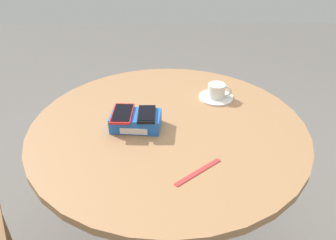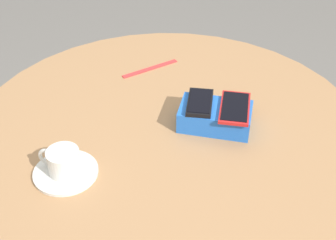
# 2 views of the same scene
# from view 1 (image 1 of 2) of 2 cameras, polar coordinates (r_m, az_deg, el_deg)

# --- Properties ---
(round_table) EXTENTS (1.08, 1.08, 0.76)m
(round_table) POSITION_cam_1_polar(r_m,az_deg,el_deg) (1.36, -0.00, -4.70)
(round_table) COLOR #2D2D2D
(round_table) RESTS_ON ground_plane
(phone_box) EXTENTS (0.20, 0.13, 0.06)m
(phone_box) POSITION_cam_1_polar(r_m,az_deg,el_deg) (1.27, -5.62, -0.16)
(phone_box) COLOR blue
(phone_box) RESTS_ON round_table
(phone_red) EXTENTS (0.08, 0.15, 0.01)m
(phone_red) POSITION_cam_1_polar(r_m,az_deg,el_deg) (1.25, -7.95, 1.14)
(phone_red) COLOR red
(phone_red) RESTS_ON phone_box
(phone_black) EXTENTS (0.07, 0.12, 0.01)m
(phone_black) POSITION_cam_1_polar(r_m,az_deg,el_deg) (1.24, -3.75, 1.02)
(phone_black) COLOR black
(phone_black) RESTS_ON phone_box
(saucer) EXTENTS (0.15, 0.15, 0.01)m
(saucer) POSITION_cam_1_polar(r_m,az_deg,el_deg) (1.49, 8.33, 3.94)
(saucer) COLOR silver
(saucer) RESTS_ON round_table
(coffee_cup) EXTENTS (0.11, 0.08, 0.06)m
(coffee_cup) POSITION_cam_1_polar(r_m,az_deg,el_deg) (1.47, 8.53, 5.14)
(coffee_cup) COLOR silver
(coffee_cup) RESTS_ON saucer
(lanyard_strap) EXTENTS (0.16, 0.14, 0.00)m
(lanyard_strap) POSITION_cam_1_polar(r_m,az_deg,el_deg) (1.07, 5.27, -8.98)
(lanyard_strap) COLOR red
(lanyard_strap) RESTS_ON round_table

